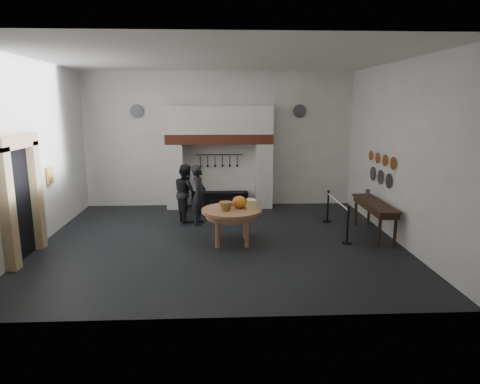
{
  "coord_description": "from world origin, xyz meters",
  "views": [
    {
      "loc": [
        0.01,
        -10.48,
        3.48
      ],
      "look_at": [
        0.49,
        -0.35,
        1.35
      ],
      "focal_mm": 32.0,
      "sensor_mm": 36.0,
      "label": 1
    }
  ],
  "objects_px": {
    "iron_range": "(220,199)",
    "work_table": "(232,210)",
    "visitor_near": "(199,195)",
    "side_table": "(375,203)",
    "visitor_far": "(186,193)",
    "barrier_post_near": "(348,226)",
    "barrier_post_far": "(328,207)"
  },
  "relations": [
    {
      "from": "work_table",
      "to": "visitor_far",
      "type": "xyz_separation_m",
      "value": [
        -1.29,
        2.13,
        0.01
      ]
    },
    {
      "from": "side_table",
      "to": "visitor_near",
      "type": "bearing_deg",
      "value": 164.96
    },
    {
      "from": "work_table",
      "to": "barrier_post_far",
      "type": "height_order",
      "value": "barrier_post_far"
    },
    {
      "from": "visitor_far",
      "to": "barrier_post_near",
      "type": "distance_m",
      "value": 4.81
    },
    {
      "from": "visitor_far",
      "to": "side_table",
      "type": "xyz_separation_m",
      "value": [
        5.1,
        -1.66,
        0.02
      ]
    },
    {
      "from": "work_table",
      "to": "barrier_post_far",
      "type": "relative_size",
      "value": 1.67
    },
    {
      "from": "side_table",
      "to": "barrier_post_far",
      "type": "height_order",
      "value": "same"
    },
    {
      "from": "barrier_post_near",
      "to": "iron_range",
      "type": "bearing_deg",
      "value": 128.19
    },
    {
      "from": "iron_range",
      "to": "barrier_post_near",
      "type": "height_order",
      "value": "barrier_post_near"
    },
    {
      "from": "side_table",
      "to": "barrier_post_far",
      "type": "distance_m",
      "value": 1.67
    },
    {
      "from": "iron_range",
      "to": "work_table",
      "type": "xyz_separation_m",
      "value": [
        0.29,
        -3.87,
        0.59
      ]
    },
    {
      "from": "visitor_far",
      "to": "barrier_post_near",
      "type": "xyz_separation_m",
      "value": [
        4.19,
        -2.33,
        -0.4
      ]
    },
    {
      "from": "iron_range",
      "to": "visitor_far",
      "type": "relative_size",
      "value": 1.11
    },
    {
      "from": "visitor_near",
      "to": "visitor_far",
      "type": "xyz_separation_m",
      "value": [
        -0.4,
        0.4,
        -0.02
      ]
    },
    {
      "from": "work_table",
      "to": "side_table",
      "type": "height_order",
      "value": "side_table"
    },
    {
      "from": "visitor_far",
      "to": "side_table",
      "type": "distance_m",
      "value": 5.36
    },
    {
      "from": "iron_range",
      "to": "side_table",
      "type": "bearing_deg",
      "value": -39.64
    },
    {
      "from": "visitor_near",
      "to": "side_table",
      "type": "relative_size",
      "value": 0.79
    },
    {
      "from": "side_table",
      "to": "barrier_post_far",
      "type": "xyz_separation_m",
      "value": [
        -0.91,
        1.34,
        -0.42
      ]
    },
    {
      "from": "visitor_far",
      "to": "iron_range",
      "type": "bearing_deg",
      "value": -51.26
    },
    {
      "from": "visitor_near",
      "to": "side_table",
      "type": "bearing_deg",
      "value": -94.74
    },
    {
      "from": "barrier_post_far",
      "to": "visitor_far",
      "type": "bearing_deg",
      "value": 175.54
    },
    {
      "from": "iron_range",
      "to": "visitor_near",
      "type": "distance_m",
      "value": 2.3
    },
    {
      "from": "barrier_post_near",
      "to": "barrier_post_far",
      "type": "xyz_separation_m",
      "value": [
        0.0,
        2.0,
        0.0
      ]
    },
    {
      "from": "barrier_post_near",
      "to": "barrier_post_far",
      "type": "height_order",
      "value": "same"
    },
    {
      "from": "work_table",
      "to": "visitor_near",
      "type": "bearing_deg",
      "value": 117.26
    },
    {
      "from": "side_table",
      "to": "iron_range",
      "type": "bearing_deg",
      "value": 140.36
    },
    {
      "from": "iron_range",
      "to": "work_table",
      "type": "relative_size",
      "value": 1.26
    },
    {
      "from": "work_table",
      "to": "barrier_post_near",
      "type": "distance_m",
      "value": 2.93
    },
    {
      "from": "visitor_near",
      "to": "barrier_post_near",
      "type": "distance_m",
      "value": 4.28
    },
    {
      "from": "iron_range",
      "to": "barrier_post_near",
      "type": "distance_m",
      "value": 5.17
    },
    {
      "from": "iron_range",
      "to": "barrier_post_near",
      "type": "relative_size",
      "value": 2.11
    }
  ]
}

